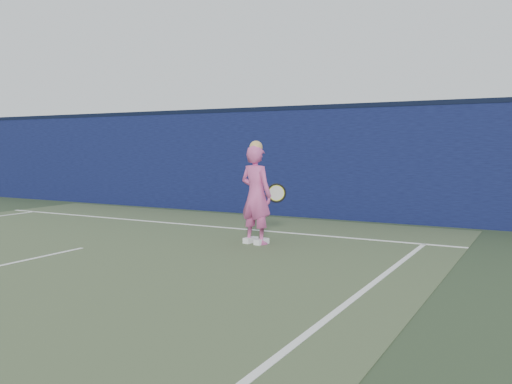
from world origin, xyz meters
The scene contains 6 objects.
ground centered at (0.00, 0.00, 0.00)m, with size 80.00×80.00×0.00m, color #2B3D25.
backstop_wall centered at (0.00, 6.50, 1.25)m, with size 24.00×0.40×2.50m, color black.
wall_cap centered at (0.00, 6.50, 2.55)m, with size 24.00×0.42×0.10m, color black.
player centered at (2.27, 2.73, 0.84)m, with size 0.67×0.51×1.75m.
racket centered at (2.37, 3.22, 0.83)m, with size 0.64×0.21×0.34m.
court_lines centered at (0.00, -0.33, 0.01)m, with size 11.00×12.04×0.01m.
Camera 1 is at (6.61, -5.26, 1.65)m, focal length 38.00 mm.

